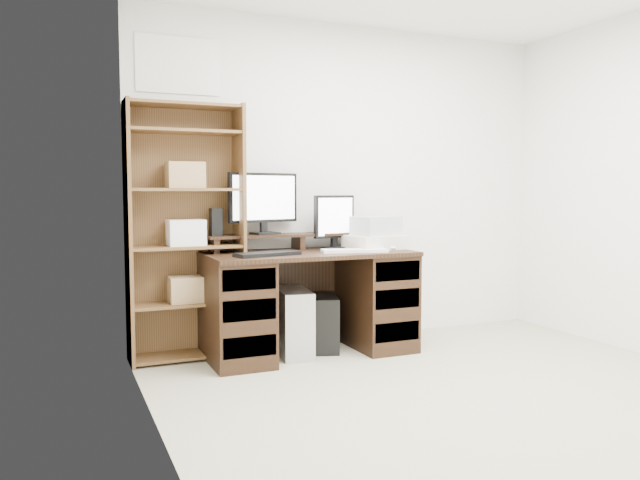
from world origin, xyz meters
TOP-DOWN VIEW (x-y plane):
  - room at (-0.00, 0.00)m, footprint 3.54×4.04m
  - desk at (-0.50, 1.64)m, footprint 1.50×0.70m
  - riser_shelf at (-0.50, 1.85)m, footprint 1.40×0.22m
  - monitor_wide at (-0.77, 1.86)m, footprint 0.56×0.20m
  - monitor_small at (-0.23, 1.79)m, footprint 0.37×0.18m
  - speaker at (-1.13, 1.87)m, footprint 0.08×0.08m
  - keyboard_black at (-0.87, 1.48)m, footprint 0.48×0.25m
  - keyboard_white at (-0.21, 1.47)m, footprint 0.49×0.25m
  - mouse at (0.11, 1.51)m, footprint 0.09×0.06m
  - printer at (0.05, 1.64)m, footprint 0.47×0.38m
  - basket at (0.05, 1.64)m, footprint 0.38×0.31m
  - tower_silver at (-0.62, 1.65)m, footprint 0.29×0.51m
  - tower_black at (-0.35, 1.69)m, footprint 0.29×0.44m
  - bookshelf at (-1.35, 1.86)m, footprint 0.80×0.30m

SIDE VIEW (x-z plane):
  - tower_black at x=-0.35m, z-range 0.00..0.41m
  - tower_silver at x=-0.62m, z-range 0.00..0.48m
  - desk at x=-0.50m, z-range 0.01..0.76m
  - keyboard_white at x=-0.21m, z-range 0.75..0.77m
  - keyboard_black at x=-0.87m, z-range 0.75..0.78m
  - mouse at x=0.11m, z-range 0.75..0.78m
  - printer at x=0.05m, z-range 0.75..0.86m
  - riser_shelf at x=-0.50m, z-range 0.78..0.90m
  - bookshelf at x=-1.35m, z-range 0.02..1.82m
  - basket at x=0.05m, z-range 0.86..1.00m
  - speaker at x=-1.13m, z-range 0.87..1.07m
  - monitor_small at x=-0.23m, z-range 0.77..1.18m
  - monitor_wide at x=-0.77m, z-range 0.90..1.35m
  - room at x=0.00m, z-range -0.02..2.52m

